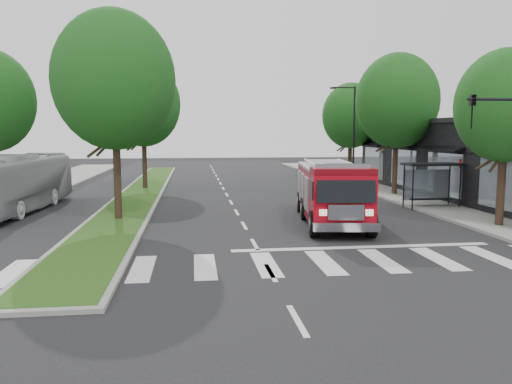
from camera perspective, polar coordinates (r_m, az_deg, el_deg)
The scene contains 13 objects.
ground at distance 19.48m, azimuth -0.15°, elevation -6.02°, with size 140.00×140.00×0.00m, color black.
sidewalk_right at distance 32.73m, azimuth 19.81°, elevation -1.10°, with size 5.00×80.00×0.15m, color gray.
median at distance 37.28m, azimuth -12.82°, elevation 0.05°, with size 3.00×50.00×0.15m.
storefront_row at distance 34.79m, azimuth 26.60°, elevation 3.05°, with size 8.00×30.00×5.00m, color black.
bus_shelter at distance 30.30m, azimuth 19.35°, elevation 2.06°, with size 3.20×1.60×2.61m.
tree_right_near at distance 25.06m, azimuth 26.63°, elevation 8.78°, with size 4.40×4.40×8.05m.
tree_right_mid at distance 35.72m, azimuth 15.82°, elevation 9.98°, with size 5.60×5.60×9.72m.
tree_right_far at distance 45.07m, azimuth 10.78°, elevation 8.56°, with size 5.00×5.00×8.73m.
tree_median_near at distance 25.25m, azimuth -15.89°, elevation 12.18°, with size 5.80×5.80×10.16m.
tree_median_far at distance 39.09m, azimuth -12.78°, elevation 9.77°, with size 5.60×5.60×9.72m.
streetlight_right_far at distance 40.88m, azimuth 10.93°, elevation 6.85°, with size 2.11×0.20×8.00m.
fire_engine at distance 24.19m, azimuth 8.59°, elevation -0.08°, with size 3.76×9.08×3.05m.
city_bus at distance 30.59m, azimuth -25.61°, elevation 0.96°, with size 2.66×11.36×3.16m, color #AFAFB4.
Camera 1 is at (-2.34, -18.86, 4.30)m, focal length 35.00 mm.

